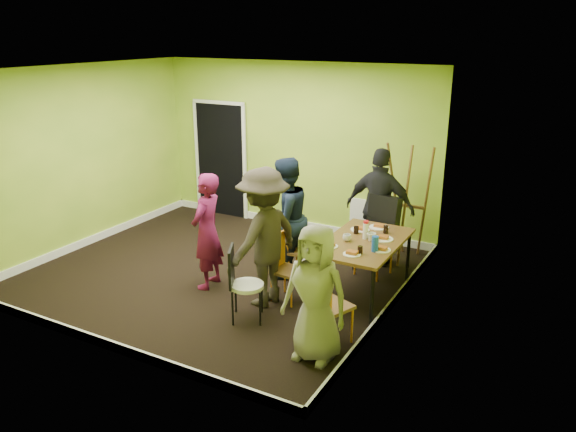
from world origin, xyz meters
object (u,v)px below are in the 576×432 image
person_left_far (284,218)px  person_back_end (380,208)px  chair_bentwood (241,280)px  chair_back_end (382,219)px  person_front_end (316,293)px  thermos (366,231)px  chair_left_near (283,263)px  blue_bottle (375,244)px  chair_front_end (326,301)px  chair_left_far (298,245)px  person_standing (207,231)px  easel (409,203)px  person_left_near (263,238)px  orange_bottle (364,230)px  dining_table (363,245)px

person_left_far → person_back_end: size_ratio=0.97×
chair_bentwood → chair_back_end: bearing=128.9°
person_front_end → thermos: bearing=94.8°
chair_left_near → blue_bottle: bearing=110.7°
chair_front_end → person_back_end: (-0.27, 2.38, 0.34)m
chair_left_far → chair_left_near: (0.14, -0.66, 0.01)m
chair_left_far → chair_left_near: bearing=4.6°
person_front_end → chair_bentwood: bearing=164.7°
blue_bottle → person_left_far: (-1.43, 0.34, -0.01)m
blue_bottle → person_standing: (-2.14, -0.45, -0.07)m
person_front_end → easel: bearing=90.4°
person_left_near → chair_left_near: bearing=154.8°
orange_bottle → easel: bearing=79.6°
chair_back_end → chair_front_end: 2.20m
chair_left_near → orange_bottle: bearing=142.7°
chair_front_end → easel: bearing=110.9°
person_standing → person_front_end: 2.18m
chair_left_far → blue_bottle: blue_bottle is taller
chair_left_far → chair_bentwood: 1.36m
chair_bentwood → person_standing: person_standing is taller
blue_bottle → person_left_near: 1.35m
person_left_far → person_left_near: size_ratio=0.96×
orange_bottle → person_standing: person_standing is taller
easel → blue_bottle: 1.71m
dining_table → orange_bottle: bearing=110.1°
easel → person_front_end: easel is taller
chair_left_near → thermos: thermos is taller
chair_back_end → dining_table: bearing=105.8°
person_left_far → orange_bottle: bearing=116.2°
dining_table → blue_bottle: blue_bottle is taller
person_standing → chair_back_end: bearing=123.3°
chair_left_far → person_standing: size_ratio=0.54×
chair_bentwood → person_front_end: 1.18m
dining_table → person_left_far: 1.19m
orange_bottle → person_back_end: person_back_end is taller
thermos → person_left_near: (-0.99, -0.87, 0.02)m
chair_back_end → orange_bottle: chair_back_end is taller
chair_left_far → person_back_end: (0.80, 0.98, 0.38)m
person_front_end → chair_left_far: bearing=123.6°
person_left_far → person_left_near: bearing=28.7°
chair_left_near → person_back_end: 1.81m
chair_left_far → blue_bottle: (1.22, -0.36, 0.37)m
chair_left_near → easel: (0.97, 2.01, 0.39)m
dining_table → person_left_near: bearing=-141.5°
person_left_far → person_left_near: (0.18, -0.85, 0.03)m
chair_left_near → person_left_near: size_ratio=0.49×
chair_left_far → chair_bentwood: size_ratio=0.93×
thermos → blue_bottle: (0.26, -0.35, -0.01)m
chair_front_end → person_left_near: bearing=175.7°
blue_bottle → person_left_near: size_ratio=0.11×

